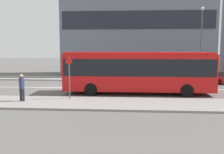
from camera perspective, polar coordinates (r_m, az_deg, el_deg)
The scene contains 9 objects.
ground_plane at distance 22.78m, azimuth -12.04°, elevation -2.41°, with size 120.00×120.00×0.00m, color #595654.
sidewalk_near at distance 16.96m, azimuth -17.94°, elevation -5.51°, with size 44.00×3.50×0.13m.
sidewalk_far at distance 28.77m, azimuth -8.59°, elevation -0.30°, with size 44.00×3.50×0.13m.
lane_centerline at distance 22.78m, azimuth -12.04°, elevation -2.40°, with size 41.80×0.16×0.01m.
city_bus at distance 19.38m, azimuth 5.91°, elevation 1.63°, with size 11.33×2.63×3.21m.
parked_car_0 at distance 25.81m, azimuth 15.04°, elevation 0.07°, with size 4.25×1.77×1.43m.
pedestrian_near_stop at distance 17.08m, azimuth -19.93°, elevation -1.89°, with size 0.35×0.34×1.75m.
bus_stop_sign at distance 17.03m, azimuth -9.76°, elevation 0.56°, with size 0.44×0.12×2.81m.
street_lamp at distance 28.23m, azimuth 19.74°, elevation 8.73°, with size 0.36×0.36×7.64m.
Camera 1 is at (6.33, -21.59, 3.59)m, focal length 40.00 mm.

